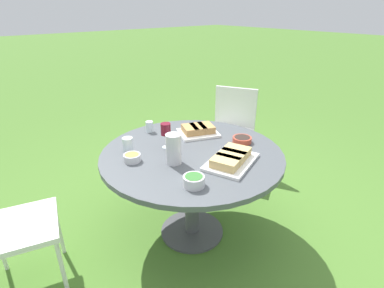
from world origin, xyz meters
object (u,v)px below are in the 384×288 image
(water_pitcher, at_px, (174,149))
(handbag, at_px, (152,158))
(dining_table, at_px, (192,164))
(chair_near_right, at_px, (1,221))
(chair_near_left, at_px, (232,124))
(wine_glass, at_px, (166,130))

(water_pitcher, relative_size, handbag, 0.55)
(water_pitcher, height_order, handbag, water_pitcher)
(dining_table, height_order, chair_near_right, chair_near_right)
(water_pitcher, xyz_separation_m, handbag, (1.12, -0.52, -0.69))
(handbag, bearing_deg, water_pitcher, 155.07)
(chair_near_left, relative_size, wine_glass, 4.74)
(dining_table, distance_m, wine_glass, 0.31)
(chair_near_right, relative_size, water_pitcher, 4.40)
(dining_table, distance_m, handbag, 1.22)
(chair_near_right, bearing_deg, water_pitcher, -110.77)
(chair_near_left, distance_m, handbag, 0.95)
(water_pitcher, bearing_deg, wine_glass, -23.96)
(wine_glass, bearing_deg, water_pitcher, 156.04)
(dining_table, height_order, wine_glass, wine_glass)
(chair_near_right, xyz_separation_m, water_pitcher, (-0.37, -0.98, 0.30))
(chair_near_right, height_order, wine_glass, wine_glass)
(chair_near_right, xyz_separation_m, wine_glass, (-0.15, -1.08, 0.33))
(chair_near_left, distance_m, wine_glass, 1.19)
(dining_table, xyz_separation_m, chair_near_left, (0.52, -0.99, -0.09))
(chair_near_left, height_order, water_pitcher, water_pitcher)
(chair_near_left, xyz_separation_m, wine_glass, (-0.35, 1.09, 0.33))
(chair_near_left, bearing_deg, chair_near_right, 95.19)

